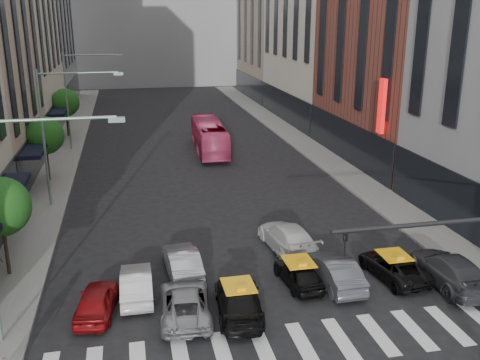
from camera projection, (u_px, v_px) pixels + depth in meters
sidewalk_left at (59, 167)px, 45.21m from camera, size 3.00×96.00×0.15m
sidewalk_right at (317, 153)px, 49.80m from camera, size 3.00×96.00×0.15m
building_right_b at (399, 7)px, 44.26m from camera, size 8.00×18.00×26.00m
building_right_d at (275, 3)px, 79.44m from camera, size 8.00×18.00×28.00m
tree_near at (0, 207)px, 25.41m from camera, size 2.88×2.88×4.95m
tree_mid at (45, 135)px, 40.35m from camera, size 2.88×2.88×4.95m
tree_far at (65, 103)px, 55.29m from camera, size 2.88×2.88×4.95m
streetlamp_near at (9, 201)px, 19.49m from camera, size 5.38×0.25×9.00m
streetlamp_mid at (57, 120)px, 34.43m from camera, size 5.38×0.25×9.00m
streetlamp_far at (76, 88)px, 49.37m from camera, size 5.38×0.25×9.00m
liberty_sign at (382, 106)px, 38.92m from camera, size 0.30×0.70×4.00m
car_red at (97, 301)px, 22.96m from camera, size 2.03×3.97×1.29m
car_white_front at (136, 283)px, 24.38m from camera, size 1.46×4.06×1.33m
car_silver at (185, 302)px, 22.85m from camera, size 2.45×4.73×1.27m
taxi_left at (238, 300)px, 22.97m from camera, size 2.37×4.82×1.35m
taxi_center at (298, 273)px, 25.44m from camera, size 1.78×3.70×1.22m
car_grey_mid at (335, 271)px, 25.48m from camera, size 1.60×4.38×1.43m
taxi_right at (393, 266)px, 26.19m from camera, size 2.48×4.47×1.18m
car_grey_curb at (449, 270)px, 25.51m from camera, size 2.18×5.23×1.51m
car_row2_left at (182, 261)px, 26.44m from camera, size 1.77×4.41×1.43m
car_row2_right at (288, 237)px, 29.27m from camera, size 2.56×5.31×1.49m
bus at (209, 136)px, 49.96m from camera, size 2.87×10.66×2.95m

